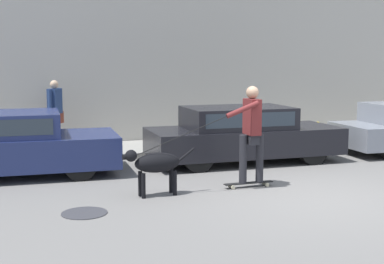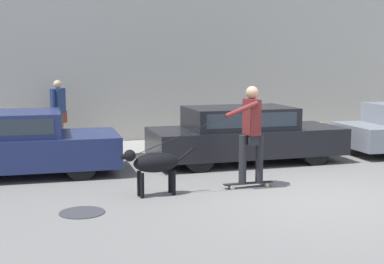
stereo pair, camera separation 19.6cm
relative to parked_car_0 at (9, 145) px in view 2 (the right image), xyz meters
name	(u,v)px [view 2 (the right image)]	position (x,y,z in m)	size (l,w,h in m)	color
ground_plane	(313,198)	(4.92, -3.25, -0.62)	(36.00, 36.00, 0.00)	slate
back_wall	(200,55)	(4.92, 3.25, 1.79)	(32.00, 0.30, 4.83)	#ADA89E
sidewalk_curb	(213,145)	(4.92, 2.08, -0.56)	(30.00, 1.98, 0.13)	gray
parked_car_0	(9,145)	(0.00, 0.00, 0.00)	(4.21, 1.86, 1.27)	black
parked_car_1	(244,135)	(4.97, 0.00, -0.01)	(4.29, 1.71, 1.25)	black
dog	(154,164)	(2.42, -2.34, -0.07)	(1.28, 0.41, 0.81)	black
skateboarder	(251,130)	(4.19, -2.24, 0.43)	(2.63, 0.56, 1.82)	beige
pedestrian_with_bag	(59,110)	(1.06, 2.48, 0.42)	(0.42, 0.64, 1.66)	brown
manhole_cover	(82,212)	(1.15, -3.05, -0.62)	(0.69, 0.69, 0.01)	#38383D
fire_hydrant	(320,136)	(7.35, 0.84, -0.23)	(0.18, 0.18, 0.74)	gold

